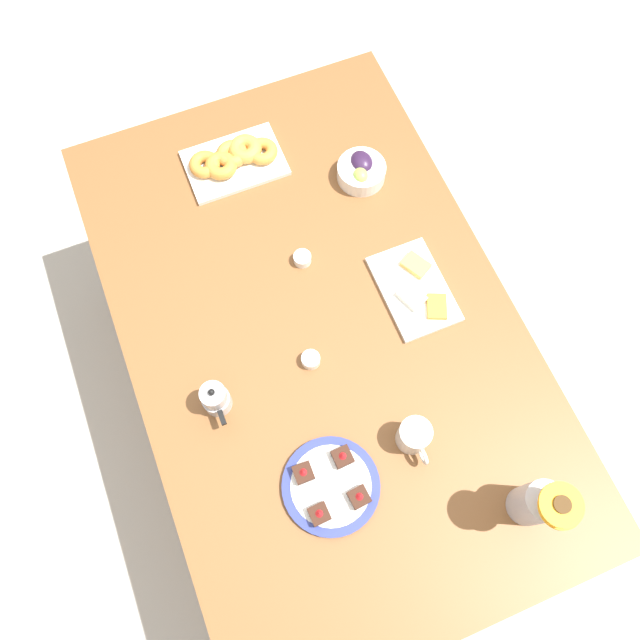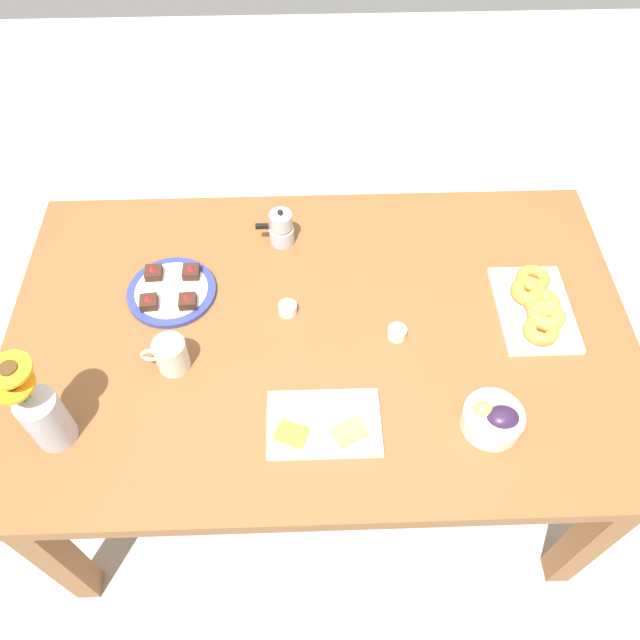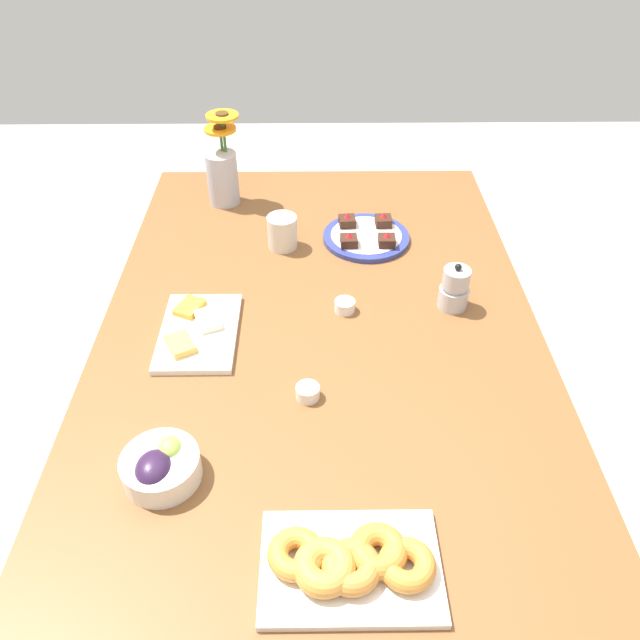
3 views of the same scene
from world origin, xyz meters
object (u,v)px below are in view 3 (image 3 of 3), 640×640
at_px(jam_cup_honey, 345,305).
at_px(jam_cup_berry, 308,392).
at_px(dining_table, 320,361).
at_px(moka_pot, 454,289).
at_px(croissant_platter, 350,563).
at_px(flower_vase, 223,172).
at_px(grape_bowl, 160,466).
at_px(cheese_platter, 198,330).
at_px(coffee_mug, 282,231).
at_px(dessert_plate, 366,236).

distance_m(jam_cup_honey, jam_cup_berry, 0.29).
height_order(dining_table, moka_pot, moka_pot).
height_order(dining_table, croissant_platter, croissant_platter).
bearing_deg(flower_vase, grape_bowl, 179.60).
bearing_deg(jam_cup_berry, cheese_platter, 51.25).
bearing_deg(jam_cup_honey, croissant_platter, 178.32).
height_order(coffee_mug, moka_pot, moka_pot).
xyz_separation_m(grape_bowl, cheese_platter, (0.39, -0.01, -0.02)).
relative_size(grape_bowl, jam_cup_honey, 2.88).
xyz_separation_m(croissant_platter, jam_cup_honey, (0.64, -0.02, -0.01)).
relative_size(coffee_mug, moka_pot, 0.96).
xyz_separation_m(dining_table, coffee_mug, (0.36, 0.10, 0.13)).
bearing_deg(dining_table, grape_bowl, 143.61).
bearing_deg(dining_table, cheese_platter, 89.05).
xyz_separation_m(jam_cup_honey, flower_vase, (0.52, 0.33, 0.08)).
distance_m(croissant_platter, dessert_plate, 0.96).
bearing_deg(grape_bowl, dining_table, -36.39).
height_order(dining_table, grape_bowl, grape_bowl).
bearing_deg(flower_vase, croissant_platter, -164.89).
distance_m(coffee_mug, croissant_platter, 0.93).
relative_size(croissant_platter, moka_pot, 2.35).
height_order(coffee_mug, dessert_plate, coffee_mug).
xyz_separation_m(dining_table, jam_cup_honey, (0.08, -0.06, 0.10)).
xyz_separation_m(coffee_mug, flower_vase, (0.24, 0.18, 0.05)).
relative_size(dining_table, flower_vase, 6.02).
relative_size(jam_cup_berry, dessert_plate, 0.20).
height_order(jam_cup_berry, flower_vase, flower_vase).
xyz_separation_m(grape_bowl, flower_vase, (0.99, -0.01, 0.06)).
bearing_deg(dessert_plate, coffee_mug, 97.25).
bearing_deg(cheese_platter, moka_pot, -80.91).
xyz_separation_m(jam_cup_berry, moka_pot, (0.29, -0.34, 0.03)).
height_order(coffee_mug, jam_cup_berry, coffee_mug).
bearing_deg(jam_cup_berry, coffee_mug, 7.09).
xyz_separation_m(grape_bowl, dessert_plate, (0.77, -0.41, -0.02)).
distance_m(cheese_platter, croissant_platter, 0.65).
distance_m(dining_table, croissant_platter, 0.57).
relative_size(grape_bowl, moka_pot, 1.16).
distance_m(grape_bowl, croissant_platter, 0.37).
height_order(dining_table, cheese_platter, cheese_platter).
height_order(dessert_plate, flower_vase, flower_vase).
xyz_separation_m(jam_cup_honey, jam_cup_berry, (-0.28, 0.09, 0.00)).
bearing_deg(flower_vase, jam_cup_honey, -147.46).
height_order(croissant_platter, jam_cup_berry, croissant_platter).
xyz_separation_m(dining_table, croissant_platter, (-0.56, -0.04, 0.11)).
height_order(jam_cup_honey, moka_pot, moka_pot).
bearing_deg(croissant_platter, cheese_platter, 28.94).
relative_size(coffee_mug, croissant_platter, 0.41).
bearing_deg(dining_table, flower_vase, 24.44).
height_order(grape_bowl, flower_vase, flower_vase).
xyz_separation_m(coffee_mug, dessert_plate, (0.03, -0.23, -0.04)).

